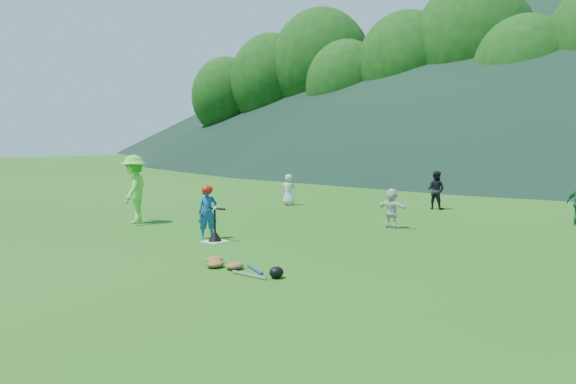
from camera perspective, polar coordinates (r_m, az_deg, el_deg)
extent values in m
plane|color=#1D5513|center=(12.25, -7.42, -5.05)|extent=(120.00, 120.00, 0.00)
cube|color=silver|center=(12.25, -7.42, -5.01)|extent=(0.45, 0.45, 0.02)
sphere|color=white|center=(12.14, -7.46, -1.62)|extent=(0.08, 0.08, 0.08)
imported|color=#144E8D|center=(12.60, -8.18, -2.06)|extent=(0.47, 0.51, 1.18)
imported|color=#64D83F|center=(15.31, -15.35, 0.29)|extent=(1.24, 1.33, 1.80)
imported|color=silver|center=(18.79, 0.07, 0.24)|extent=(0.60, 0.51, 1.04)
imported|color=black|center=(18.33, 14.78, 0.19)|extent=(0.59, 0.46, 1.21)
imported|color=silver|center=(14.21, 10.50, -1.63)|extent=(0.94, 0.36, 0.99)
cone|color=black|center=(12.23, -7.42, -4.55)|extent=(0.30, 0.30, 0.18)
cylinder|color=black|center=(12.18, -7.44, -2.97)|extent=(0.04, 0.04, 0.50)
ellipsoid|color=red|center=(12.54, -8.21, 0.24)|extent=(0.24, 0.26, 0.22)
cylinder|color=black|center=(12.34, -7.36, -1.68)|extent=(0.62, 0.09, 0.07)
ellipsoid|color=olive|center=(9.84, -7.41, -7.26)|extent=(0.28, 0.34, 0.13)
ellipsoid|color=olive|center=(9.68, -5.45, -7.45)|extent=(0.28, 0.34, 0.13)
ellipsoid|color=olive|center=(10.17, -7.48, -6.85)|extent=(0.28, 0.34, 0.13)
cylinder|color=silver|center=(9.16, -3.94, -8.40)|extent=(0.72, 0.06, 0.06)
cylinder|color=#263FA5|center=(9.55, -3.38, -7.85)|extent=(0.63, 0.36, 0.05)
ellipsoid|color=black|center=(9.03, -1.19, -8.17)|extent=(0.22, 0.24, 0.19)
cube|color=gray|center=(37.36, 25.50, 2.40)|extent=(70.00, 0.03, 1.20)
cube|color=yellow|center=(37.33, 25.54, 3.38)|extent=(70.00, 0.08, 0.08)
cylinder|color=gray|center=(56.86, -11.29, 3.67)|extent=(0.07, 0.07, 1.30)
cylinder|color=gray|center=(37.36, 25.50, 2.40)|extent=(0.07, 0.07, 1.30)
cylinder|color=#382314|center=(57.30, -6.29, 4.73)|extent=(0.56, 0.56, 3.15)
ellipsoid|color=#164711|center=(57.46, -6.34, 9.72)|extent=(6.84, 6.84, 7.87)
cylinder|color=#382314|center=(55.12, -1.65, 5.04)|extent=(0.56, 0.56, 3.74)
ellipsoid|color=#164711|center=(55.40, -1.67, 11.20)|extent=(8.13, 8.13, 9.35)
cylinder|color=#382314|center=(53.33, 3.34, 5.34)|extent=(0.56, 0.56, 4.34)
ellipsoid|color=#164711|center=(53.76, 3.38, 12.70)|extent=(9.42, 9.42, 10.84)
cylinder|color=#382314|center=(48.14, 5.89, 4.63)|extent=(0.56, 0.56, 3.18)
ellipsoid|color=#164711|center=(48.34, 5.95, 10.63)|extent=(6.92, 6.92, 7.95)
cylinder|color=#382314|center=(47.01, 11.82, 4.89)|extent=(0.56, 0.56, 3.78)
ellipsoid|color=#164711|center=(47.35, 11.97, 12.16)|extent=(8.21, 8.21, 9.44)
cylinder|color=#382314|center=(46.41, 17.98, 5.11)|extent=(0.56, 0.56, 4.38)
ellipsoid|color=#164711|center=(46.92, 18.23, 13.61)|extent=(9.50, 9.50, 10.92)
cylinder|color=#382314|center=(42.02, 22.60, 4.16)|extent=(0.56, 0.56, 3.22)
ellipsoid|color=#164711|center=(42.26, 22.86, 11.10)|extent=(6.99, 6.99, 8.04)
cone|color=black|center=(100.27, 6.61, 9.82)|extent=(80.00, 80.00, 20.00)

